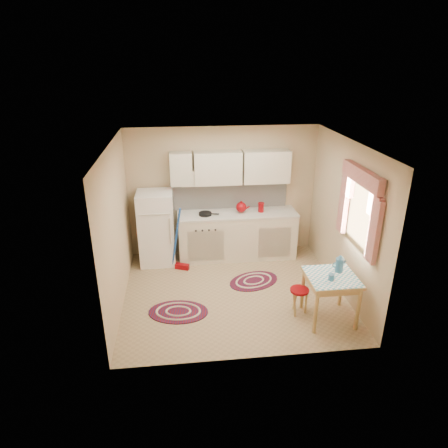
{
  "coord_description": "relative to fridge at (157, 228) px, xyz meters",
  "views": [
    {
      "loc": [
        -0.82,
        -5.68,
        3.66
      ],
      "look_at": [
        -0.13,
        0.25,
        1.15
      ],
      "focal_mm": 32.0,
      "sensor_mm": 36.0,
      "label": 1
    }
  ],
  "objects": [
    {
      "name": "room_shell",
      "position": [
        1.44,
        -1.01,
        0.9
      ],
      "size": [
        3.64,
        3.6,
        2.52
      ],
      "color": "tan",
      "rests_on": "ground"
    },
    {
      "name": "fridge",
      "position": [
        0.0,
        0.0,
        0.0
      ],
      "size": [
        0.65,
        0.6,
        1.4
      ],
      "primitive_type": "cube",
      "color": "white",
      "rests_on": "ground"
    },
    {
      "name": "broom",
      "position": [
        0.45,
        -0.35,
        -0.1
      ],
      "size": [
        0.3,
        0.21,
        1.2
      ],
      "primitive_type": null,
      "rotation": [
        0.0,
        0.0,
        -0.38
      ],
      "color": "#1B4DAC",
      "rests_on": "ground"
    },
    {
      "name": "base_cabinets",
      "position": [
        1.53,
        0.05,
        -0.26
      ],
      "size": [
        2.25,
        0.6,
        0.88
      ],
      "primitive_type": "cube",
      "color": "beige",
      "rests_on": "ground"
    },
    {
      "name": "countertop",
      "position": [
        1.53,
        0.05,
        0.2
      ],
      "size": [
        2.27,
        0.62,
        0.04
      ],
      "primitive_type": "cube",
      "color": "silver",
      "rests_on": "base_cabinets"
    },
    {
      "name": "frying_pan",
      "position": [
        0.92,
        0.0,
        0.24
      ],
      "size": [
        0.28,
        0.28,
        0.05
      ],
      "primitive_type": "cylinder",
      "rotation": [
        0.0,
        0.0,
        -0.2
      ],
      "color": "black",
      "rests_on": "countertop"
    },
    {
      "name": "red_kettle",
      "position": [
        1.6,
        0.05,
        0.33
      ],
      "size": [
        0.28,
        0.26,
        0.22
      ],
      "primitive_type": null,
      "rotation": [
        0.0,
        0.0,
        -0.37
      ],
      "color": "maroon",
      "rests_on": "countertop"
    },
    {
      "name": "red_canister",
      "position": [
        1.98,
        0.05,
        0.3
      ],
      "size": [
        0.13,
        0.13,
        0.16
      ],
      "primitive_type": "cylinder",
      "rotation": [
        0.0,
        0.0,
        -0.26
      ],
      "color": "maroon",
      "rests_on": "countertop"
    },
    {
      "name": "table",
      "position": [
        2.6,
        -2.12,
        -0.34
      ],
      "size": [
        0.72,
        0.72,
        0.72
      ],
      "primitive_type": "cube",
      "color": "tan",
      "rests_on": "ground"
    },
    {
      "name": "stool",
      "position": [
        2.19,
        -1.94,
        -0.49
      ],
      "size": [
        0.33,
        0.33,
        0.42
      ],
      "primitive_type": "cylinder",
      "rotation": [
        0.0,
        0.0,
        0.16
      ],
      "color": "maroon",
      "rests_on": "ground"
    },
    {
      "name": "coffee_pot",
      "position": [
        2.74,
        -2.0,
        0.17
      ],
      "size": [
        0.15,
        0.13,
        0.29
      ],
      "primitive_type": null,
      "rotation": [
        0.0,
        0.0,
        -0.02
      ],
      "color": "teal",
      "rests_on": "table"
    },
    {
      "name": "mug",
      "position": [
        2.54,
        -2.22,
        0.07
      ],
      "size": [
        0.09,
        0.09,
        0.1
      ],
      "primitive_type": "cylinder",
      "rotation": [
        0.0,
        0.0,
        0.16
      ],
      "color": "teal",
      "rests_on": "table"
    },
    {
      "name": "rug_center",
      "position": [
        1.69,
        -0.95,
        -0.69
      ],
      "size": [
        1.08,
        0.91,
        0.02
      ],
      "primitive_type": null,
      "rotation": [
        0.0,
        0.0,
        0.39
      ],
      "color": "maroon",
      "rests_on": "ground"
    },
    {
      "name": "rug_left",
      "position": [
        0.36,
        -1.72,
        -0.69
      ],
      "size": [
        1.0,
        0.74,
        0.02
      ],
      "primitive_type": null,
      "rotation": [
        0.0,
        0.0,
        -0.14
      ],
      "color": "maroon",
      "rests_on": "ground"
    }
  ]
}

